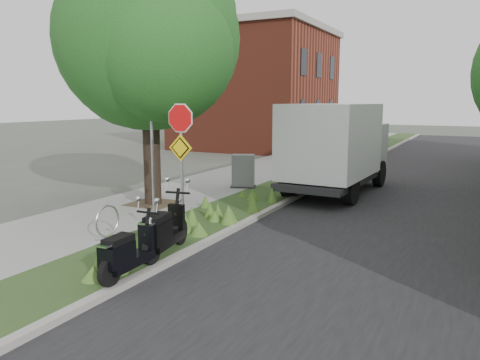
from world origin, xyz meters
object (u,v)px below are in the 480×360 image
object	(u,v)px
scooter_near	(162,235)
box_truck	(336,144)
utility_cabinet	(243,172)
sign_assembly	(181,141)
scooter_far	(125,257)

from	to	relation	value
scooter_near	box_truck	size ratio (longest dim) A/B	0.31
scooter_near	utility_cabinet	bearing A→B (deg)	104.95
sign_assembly	utility_cabinet	size ratio (longest dim) A/B	2.67
box_truck	utility_cabinet	xyz separation A→B (m)	(-3.18, -0.99, -1.06)
sign_assembly	scooter_near	bearing A→B (deg)	-68.79
scooter_far	utility_cabinet	distance (m)	9.30
scooter_far	box_truck	xyz separation A→B (m)	(0.98, 10.02, 1.25)
scooter_near	utility_cabinet	distance (m)	8.04
scooter_far	box_truck	world-z (taller)	box_truck
sign_assembly	box_truck	bearing A→B (deg)	75.73
sign_assembly	scooter_near	size ratio (longest dim) A/B	1.69
sign_assembly	scooter_near	xyz separation A→B (m)	(0.67, -1.73, -1.76)
scooter_far	scooter_near	bearing A→B (deg)	96.05
scooter_near	box_truck	bearing A→B (deg)	82.76
sign_assembly	scooter_near	world-z (taller)	sign_assembly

